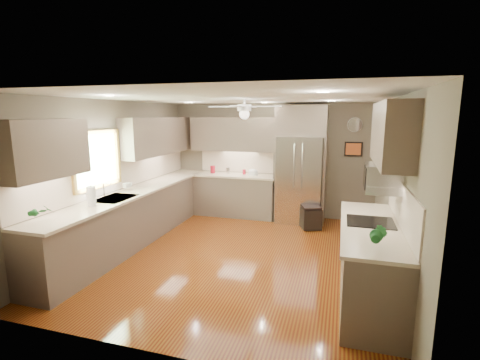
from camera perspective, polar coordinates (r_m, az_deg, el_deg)
The scene contains 27 objects.
floor at distance 5.80m, azimuth -0.16°, elevation -12.19°, with size 5.00×5.00×0.00m, color #4F180A.
ceiling at distance 5.35m, azimuth -0.17°, elevation 13.31°, with size 5.00×5.00×0.00m, color white.
wall_back at distance 7.84m, azimuth 5.08°, elevation 3.27°, with size 4.50×4.50×0.00m, color #675E4E.
wall_front at distance 3.20m, azimuth -13.21°, elevation -7.90°, with size 4.50×4.50×0.00m, color #675E4E.
wall_left at distance 6.44m, azimuth -19.72°, elevation 1.08°, with size 5.00×5.00×0.00m, color #675E4E.
wall_right at distance 5.27m, azimuth 24.00°, elevation -1.24°, with size 5.00×5.00×0.00m, color #675E4E.
canister_a at distance 7.96m, azimuth -4.50°, elevation 1.71°, with size 0.11×0.11×0.17m, color maroon.
canister_b at distance 7.86m, azimuth -1.99°, elevation 1.56°, with size 0.09×0.09×0.14m, color silver.
canister_d at distance 7.74m, azimuth 0.68°, elevation 1.35°, with size 0.07×0.07×0.11m, color maroon.
soap_bottle at distance 6.44m, azimuth -17.92°, elevation -0.79°, with size 0.08×0.08×0.18m, color white.
potted_plant_left at distance 4.91m, azimuth -29.75°, elevation -4.48°, with size 0.16×0.11×0.30m, color #185421.
potted_plant_right at distance 3.72m, azimuth 21.84°, elevation -8.37°, with size 0.16×0.13×0.30m, color #185421.
bowl at distance 7.63m, azimuth 2.12°, elevation 0.96°, with size 0.23×0.23×0.06m, color #B5B487.
left_run at distance 6.56m, azimuth -16.43°, elevation -5.42°, with size 0.65×4.70×1.45m.
back_run at distance 7.87m, azimuth -0.63°, elevation -2.34°, with size 1.85×0.65×1.45m.
uppers at distance 6.27m, azimuth -4.85°, elevation 7.14°, with size 4.50×4.70×0.95m.
window at distance 5.99m, azimuth -22.47°, elevation 3.12°, with size 0.05×1.12×0.92m.
sink at distance 5.93m, azimuth -19.85°, elevation -3.10°, with size 0.50×0.70×0.32m.
refrigerator at distance 7.40m, azimuth 9.86°, elevation 2.24°, with size 1.06×0.75×2.45m.
right_run at distance 4.69m, azimuth 20.56°, elevation -12.21°, with size 0.70×2.20×1.45m.
microwave at distance 4.66m, azimuth 22.33°, elevation 0.32°, with size 0.43×0.55×0.34m.
ceiling_fan at distance 5.63m, azimuth 0.72°, elevation 11.47°, with size 1.18×1.18×0.32m.
recessed_lights at distance 5.75m, azimuth 0.61°, elevation 13.07°, with size 2.84×3.14×0.01m.
wall_clock at distance 7.61m, azimuth 18.32°, elevation 8.60°, with size 0.30×0.03×0.30m.
framed_print at distance 7.64m, azimuth 18.11°, elevation 4.85°, with size 0.36×0.03×0.30m.
stool at distance 7.10m, azimuth 11.53°, elevation -6.03°, with size 0.47×0.47×0.45m.
paper_towel at distance 5.51m, azimuth -23.20°, elevation -2.51°, with size 0.13×0.13×0.32m.
Camera 1 is at (1.53, -5.12, 2.25)m, focal length 26.00 mm.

